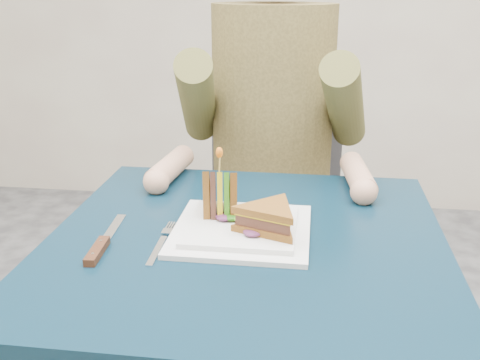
# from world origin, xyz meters

# --- Properties ---
(table) EXTENTS (0.75, 0.75, 0.73)m
(table) POSITION_xyz_m (0.00, 0.00, 0.65)
(table) COLOR black
(table) RESTS_ON ground
(chair) EXTENTS (0.42, 0.40, 0.93)m
(chair) POSITION_xyz_m (0.00, 0.69, 0.54)
(chair) COLOR #47474C
(chair) RESTS_ON ground
(diner) EXTENTS (0.54, 0.59, 0.74)m
(diner) POSITION_xyz_m (-0.00, 0.58, 0.91)
(diner) COLOR brown
(diner) RESTS_ON chair
(plate) EXTENTS (0.26, 0.26, 0.02)m
(plate) POSITION_xyz_m (-0.01, 0.02, 0.74)
(plate) COLOR white
(plate) RESTS_ON table
(sandwich_flat) EXTENTS (0.18, 0.18, 0.05)m
(sandwich_flat) POSITION_xyz_m (0.04, -0.01, 0.78)
(sandwich_flat) COLOR brown
(sandwich_flat) RESTS_ON plate
(sandwich_upright) EXTENTS (0.09, 0.15, 0.15)m
(sandwich_upright) POSITION_xyz_m (-0.06, 0.06, 0.78)
(sandwich_upright) COLOR brown
(sandwich_upright) RESTS_ON plate
(fork) EXTENTS (0.02, 0.18, 0.01)m
(fork) POSITION_xyz_m (-0.15, -0.06, 0.73)
(fork) COLOR silver
(fork) RESTS_ON table
(knife) EXTENTS (0.04, 0.22, 0.02)m
(knife) POSITION_xyz_m (-0.26, -0.09, 0.74)
(knife) COLOR silver
(knife) RESTS_ON table
(toothpick) EXTENTS (0.01, 0.01, 0.06)m
(toothpick) POSITION_xyz_m (-0.06, 0.06, 0.85)
(toothpick) COLOR tan
(toothpick) RESTS_ON sandwich_upright
(toothpick_frill) EXTENTS (0.01, 0.01, 0.02)m
(toothpick_frill) POSITION_xyz_m (-0.06, 0.06, 0.88)
(toothpick_frill) COLOR orange
(toothpick_frill) RESTS_ON sandwich_upright
(lettuce_spill) EXTENTS (0.15, 0.13, 0.02)m
(lettuce_spill) POSITION_xyz_m (-0.01, 0.03, 0.76)
(lettuce_spill) COLOR #337A14
(lettuce_spill) RESTS_ON plate
(onion_ring) EXTENTS (0.04, 0.04, 0.02)m
(onion_ring) POSITION_xyz_m (0.00, 0.02, 0.77)
(onion_ring) COLOR #9E4C7A
(onion_ring) RESTS_ON plate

